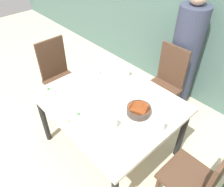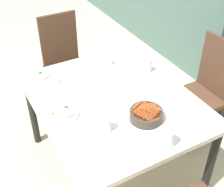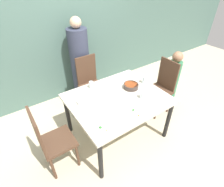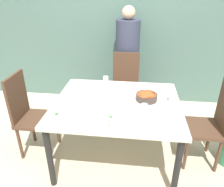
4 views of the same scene
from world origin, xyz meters
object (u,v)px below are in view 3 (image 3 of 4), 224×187
(person_child, at_px, (172,81))
(plate_rice_adult, at_px, (102,127))
(chair_child_spot, at_px, (162,86))
(bowl_curry, at_px, (131,86))
(glass_water_tall, at_px, (143,95))
(chair_adult_spot, at_px, (90,82))
(person_adult, at_px, (80,65))

(person_child, height_order, plate_rice_adult, person_child)
(chair_child_spot, distance_m, bowl_curry, 0.74)
(chair_child_spot, bearing_deg, glass_water_tall, -70.48)
(chair_adult_spot, distance_m, person_child, 1.50)
(person_child, distance_m, bowl_curry, 1.00)
(person_adult, distance_m, glass_water_tall, 1.46)
(chair_child_spot, xyz_separation_m, person_child, (0.27, 0.00, -0.00))
(plate_rice_adult, bearing_deg, glass_water_tall, 11.82)
(chair_adult_spot, distance_m, person_adult, 0.40)
(person_adult, height_order, person_child, person_adult)
(plate_rice_adult, bearing_deg, bowl_curry, 29.47)
(chair_adult_spot, relative_size, bowl_curry, 4.37)
(glass_water_tall, bearing_deg, chair_child_spot, 19.52)
(person_child, bearing_deg, glass_water_tall, -165.57)
(person_child, relative_size, bowl_curry, 4.86)
(chair_adult_spot, xyz_separation_m, glass_water_tall, (0.24, -1.10, 0.26))
(chair_adult_spot, distance_m, bowl_curry, 0.89)
(plate_rice_adult, bearing_deg, person_child, 13.32)
(plate_rice_adult, relative_size, glass_water_tall, 2.62)
(glass_water_tall, bearing_deg, person_adult, 99.49)
(person_adult, distance_m, plate_rice_adult, 1.68)
(person_adult, height_order, bowl_curry, person_adult)
(chair_child_spot, distance_m, glass_water_tall, 0.81)
(person_child, distance_m, plate_rice_adult, 1.82)
(person_child, relative_size, plate_rice_adult, 4.06)
(chair_child_spot, xyz_separation_m, glass_water_tall, (-0.73, -0.26, 0.26))
(chair_child_spot, xyz_separation_m, person_adult, (-0.97, 1.19, 0.20))
(person_adult, xyz_separation_m, plate_rice_adult, (-0.51, -1.60, 0.02))
(chair_child_spot, bearing_deg, bowl_curry, -92.39)
(chair_adult_spot, xyz_separation_m, person_adult, (0.00, 0.34, 0.20))
(person_child, xyz_separation_m, bowl_curry, (-0.97, 0.03, 0.25))
(chair_child_spot, height_order, plate_rice_adult, chair_child_spot)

